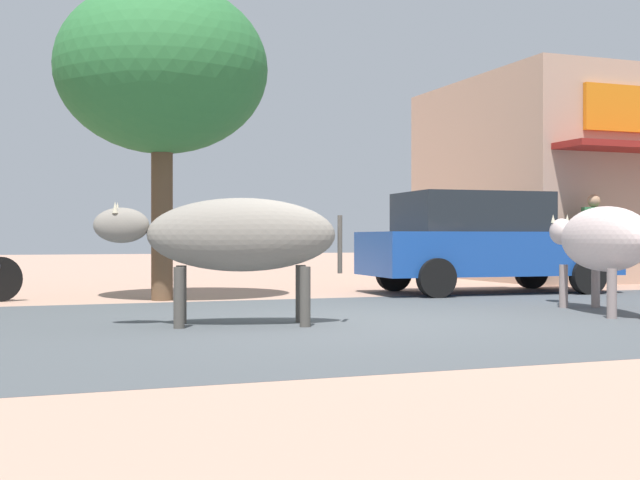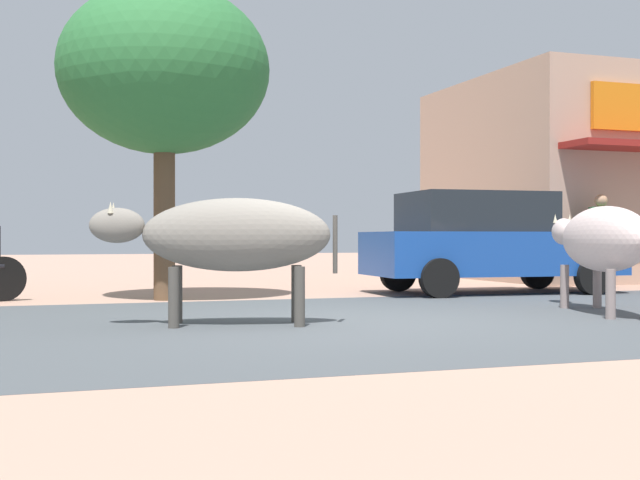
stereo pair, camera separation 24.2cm
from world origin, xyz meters
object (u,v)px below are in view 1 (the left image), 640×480
cow_far_dark (601,240)px  pedestrian_by_shop (594,232)px  parked_hatchback_car (483,242)px  roadside_tree (162,70)px  cow_near_brown (236,236)px

cow_far_dark → pedestrian_by_shop: size_ratio=1.66×
parked_hatchback_car → cow_far_dark: 3.73m
parked_hatchback_car → pedestrian_by_shop: pedestrian_by_shop is taller
roadside_tree → cow_far_dark: bearing=-39.6°
parked_hatchback_car → cow_near_brown: parked_hatchback_car is taller
parked_hatchback_car → cow_far_dark: (-0.59, -3.68, 0.04)m
roadside_tree → parked_hatchback_car: size_ratio=1.10×
parked_hatchback_car → pedestrian_by_shop: 2.93m
roadside_tree → pedestrian_by_shop: size_ratio=2.68×
roadside_tree → cow_near_brown: 4.50m
parked_hatchback_car → roadside_tree: bearing=178.3°
parked_hatchback_car → cow_near_brown: size_ratio=1.66×
cow_near_brown → pedestrian_by_shop: (7.96, 4.43, 0.08)m
roadside_tree → parked_hatchback_car: bearing=-1.7°
cow_near_brown → roadside_tree: bearing=91.5°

